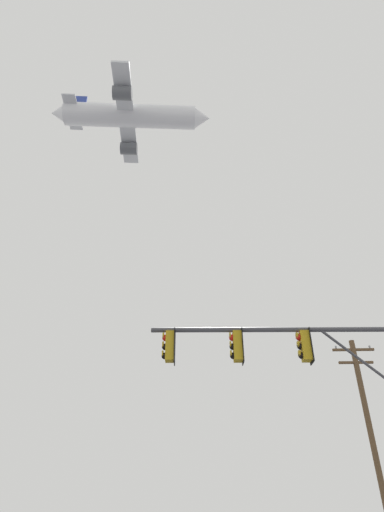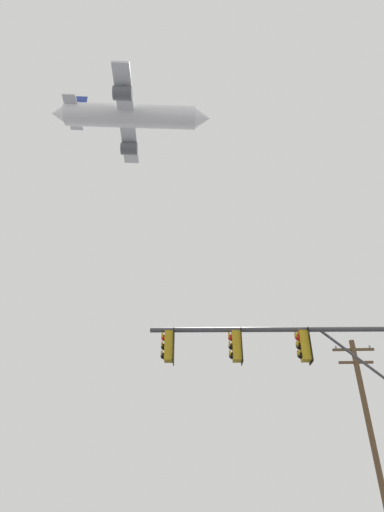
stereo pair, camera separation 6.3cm
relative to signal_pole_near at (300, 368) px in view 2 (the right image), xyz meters
The scene contains 3 objects.
signal_pole_near is the anchor object (origin of this frame).
utility_pole 11.18m from the signal_pole_near, 62.47° to the left, with size 2.20×0.28×9.25m.
airplane 54.78m from the signal_pole_near, 114.99° to the left, with size 22.95×17.73×6.26m.
Camera 2 is at (0.44, -5.52, 1.21)m, focal length 29.29 mm.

